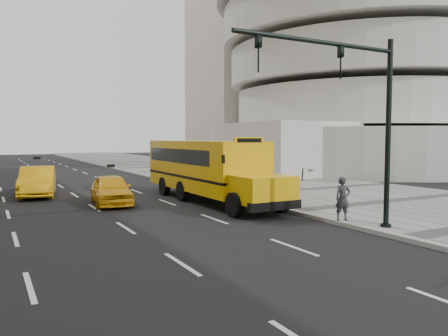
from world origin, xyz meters
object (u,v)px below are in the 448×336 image
school_bus (205,165)px  taxi_near (111,189)px  traffic_signal (358,108)px  pedestrian (343,199)px  taxi_far (37,181)px

school_bus → taxi_near: (-4.56, 0.84, -1.05)m
school_bus → traffic_signal: size_ratio=1.81×
taxi_near → pedestrian: bearing=-47.1°
taxi_far → school_bus: bearing=-28.9°
school_bus → pedestrian: bearing=-78.3°
taxi_far → pedestrian: bearing=-47.8°
taxi_near → traffic_signal: 12.13m
taxi_far → taxi_near: bearing=-51.5°
taxi_near → pedestrian: pedestrian is taller
pedestrian → taxi_near: bearing=142.1°
taxi_near → taxi_far: size_ratio=0.86×
taxi_near → traffic_signal: size_ratio=0.65×
traffic_signal → school_bus: bearing=94.1°
taxi_near → taxi_far: bearing=127.3°
taxi_near → traffic_signal: traffic_signal is taller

